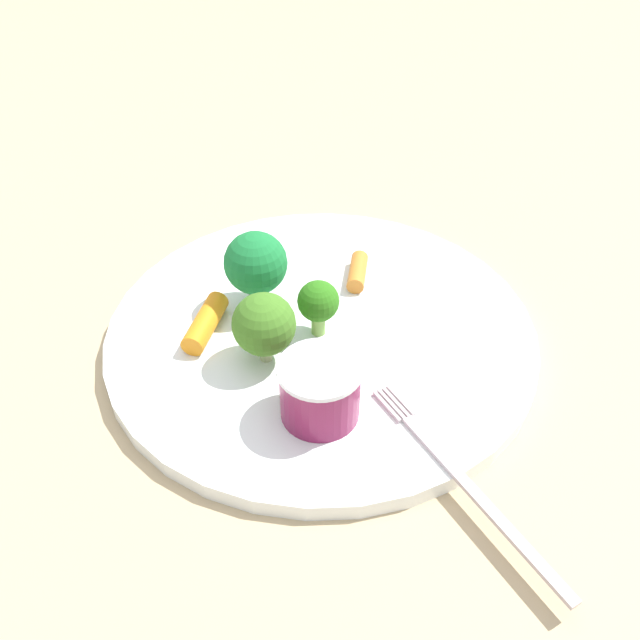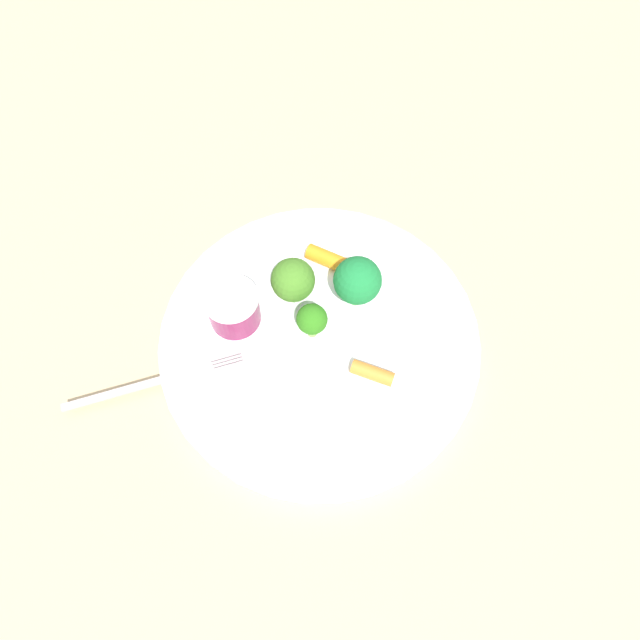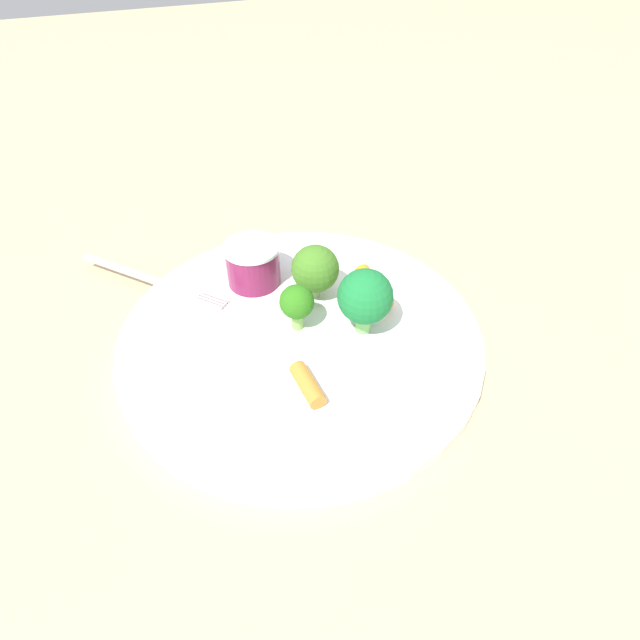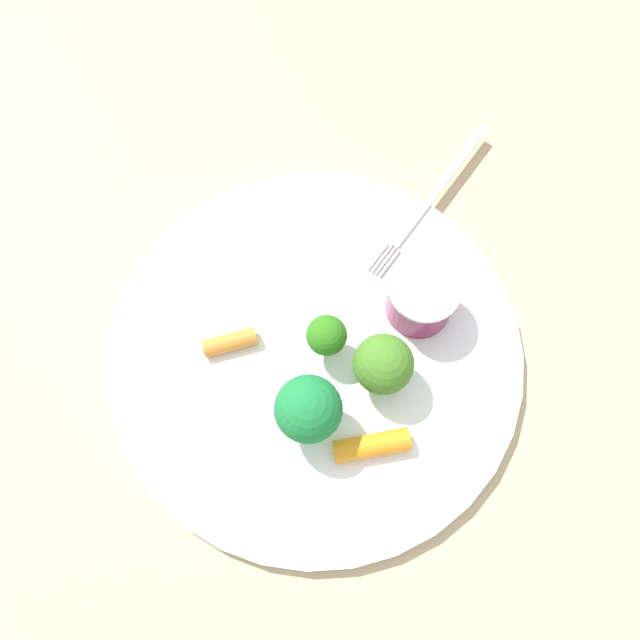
# 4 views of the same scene
# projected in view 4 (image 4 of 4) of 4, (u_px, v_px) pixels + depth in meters

# --- Properties ---
(ground_plane) EXTENTS (2.40, 2.40, 0.00)m
(ground_plane) POSITION_uv_depth(u_px,v_px,m) (316.00, 354.00, 0.48)
(ground_plane) COLOR tan
(plate) EXTENTS (0.30, 0.30, 0.01)m
(plate) POSITION_uv_depth(u_px,v_px,m) (316.00, 352.00, 0.48)
(plate) COLOR white
(plate) RESTS_ON ground_plane
(sauce_cup) EXTENTS (0.05, 0.05, 0.04)m
(sauce_cup) POSITION_uv_depth(u_px,v_px,m) (421.00, 298.00, 0.46)
(sauce_cup) COLOR maroon
(sauce_cup) RESTS_ON plate
(broccoli_floret_0) EXTENTS (0.04, 0.04, 0.05)m
(broccoli_floret_0) POSITION_uv_depth(u_px,v_px,m) (383.00, 364.00, 0.44)
(broccoli_floret_0) COLOR #98AD70
(broccoli_floret_0) RESTS_ON plate
(broccoli_floret_1) EXTENTS (0.03, 0.03, 0.04)m
(broccoli_floret_1) POSITION_uv_depth(u_px,v_px,m) (327.00, 339.00, 0.44)
(broccoli_floret_1) COLOR #86BB56
(broccoli_floret_1) RESTS_ON plate
(broccoli_floret_2) EXTENTS (0.05, 0.05, 0.06)m
(broccoli_floret_2) POSITION_uv_depth(u_px,v_px,m) (308.00, 409.00, 0.42)
(broccoli_floret_2) COLOR #80C667
(broccoli_floret_2) RESTS_ON plate
(carrot_stick_0) EXTENTS (0.02, 0.04, 0.01)m
(carrot_stick_0) POSITION_uv_depth(u_px,v_px,m) (230.00, 342.00, 0.47)
(carrot_stick_0) COLOR orange
(carrot_stick_0) RESTS_ON plate
(carrot_stick_1) EXTENTS (0.02, 0.05, 0.02)m
(carrot_stick_1) POSITION_uv_depth(u_px,v_px,m) (372.00, 445.00, 0.44)
(carrot_stick_1) COLOR orange
(carrot_stick_1) RESTS_ON plate
(fork) EXTENTS (0.12, 0.12, 0.00)m
(fork) POSITION_uv_depth(u_px,v_px,m) (429.00, 200.00, 0.51)
(fork) COLOR #C2B2B5
(fork) RESTS_ON plate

